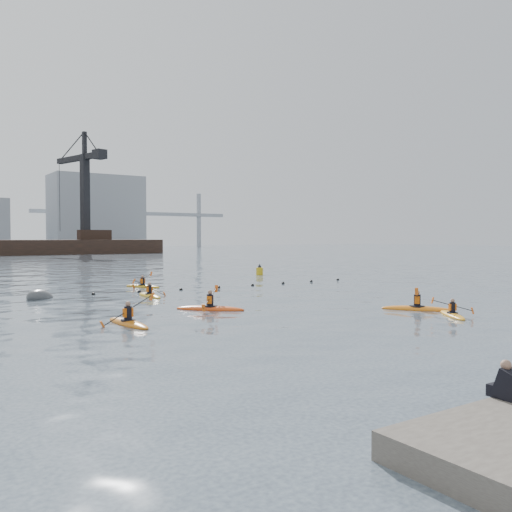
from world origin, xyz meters
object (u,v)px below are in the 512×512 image
object	(u,v)px
kayaker_5	(143,286)
mooring_buoy	(40,298)
kayaker_3	(150,295)
kayaker_1	(452,314)
kayaker_0	(128,322)
kayaker_4	(417,308)
kayaker_2	(210,308)
nav_buoy	(260,271)

from	to	relation	value
kayaker_5	mooring_buoy	xyz separation A→B (m)	(-7.91, -3.57, -0.10)
kayaker_5	mooring_buoy	size ratio (longest dim) A/B	1.42
kayaker_5	kayaker_3	bearing A→B (deg)	-136.50
kayaker_5	mooring_buoy	distance (m)	8.68
kayaker_1	kayaker_3	size ratio (longest dim) A/B	0.87
kayaker_0	kayaker_4	bearing A→B (deg)	-19.65
kayaker_2	mooring_buoy	world-z (taller)	kayaker_2
kayaker_2	kayaker_3	distance (m)	7.54
kayaker_0	nav_buoy	xyz separation A→B (m)	(21.37, 21.69, 0.26)
mooring_buoy	kayaker_4	bearing A→B (deg)	-47.49
kayaker_1	kayaker_2	xyz separation A→B (m)	(-8.33, 8.15, 0.02)
kayaker_0	kayaker_5	world-z (taller)	kayaker_0
kayaker_1	nav_buoy	xyz separation A→B (m)	(7.95, 27.74, 0.28)
kayaker_1	kayaker_4	world-z (taller)	kayaker_4
kayaker_4	kayaker_5	distance (m)	20.68
kayaker_0	nav_buoy	size ratio (longest dim) A/B	2.90
kayaker_4	kayaker_2	bearing A→B (deg)	-71.77
kayaker_1	kayaker_5	distance (m)	22.79
mooring_buoy	nav_buoy	distance (m)	24.20
mooring_buoy	nav_buoy	world-z (taller)	nav_buoy
kayaker_5	nav_buoy	distance (m)	15.53
kayaker_0	kayaker_3	size ratio (longest dim) A/B	1.12
kayaker_0	kayaker_5	size ratio (longest dim) A/B	1.17
nav_buoy	kayaker_4	bearing A→B (deg)	-106.70
kayaker_0	kayaker_3	bearing A→B (deg)	58.31
kayaker_1	kayaker_5	bearing A→B (deg)	141.00
kayaker_3	nav_buoy	distance (m)	20.35
kayaker_1	mooring_buoy	size ratio (longest dim) A/B	1.28
kayaker_5	kayaker_4	bearing A→B (deg)	-99.30
mooring_buoy	kayaker_5	bearing A→B (deg)	24.32
kayaker_4	nav_buoy	size ratio (longest dim) A/B	2.66
kayaker_2	kayaker_3	bearing A→B (deg)	46.14
nav_buoy	kayaker_3	bearing A→B (deg)	-143.70
kayaker_3	kayaker_2	bearing A→B (deg)	-88.32
kayaker_4	kayaker_1	bearing A→B (deg)	44.32
kayaker_2	mooring_buoy	distance (m)	11.78
kayaker_2	kayaker_4	bearing A→B (deg)	-78.74
kayaker_4	kayaker_3	bearing A→B (deg)	-94.52
kayaker_0	kayaker_4	distance (m)	14.24
mooring_buoy	nav_buoy	xyz separation A→B (m)	(22.28, 9.45, 0.37)
kayaker_2	nav_buoy	world-z (taller)	kayaker_2
kayaker_0	kayaker_4	size ratio (longest dim) A/B	1.09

